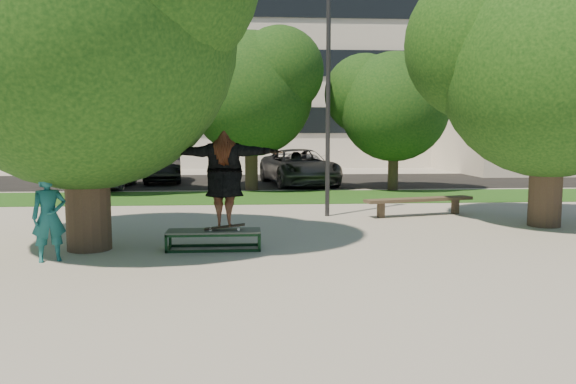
{
  "coord_description": "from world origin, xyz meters",
  "views": [
    {
      "loc": [
        -1.13,
        -9.93,
        2.26
      ],
      "look_at": [
        -0.38,
        0.6,
        1.13
      ],
      "focal_mm": 35.0,
      "sensor_mm": 36.0,
      "label": 1
    }
  ],
  "objects": [
    {
      "name": "bg_tree_left",
      "position": [
        -6.57,
        11.07,
        3.73
      ],
      "size": [
        5.28,
        4.51,
        5.77
      ],
      "color": "#38281E",
      "rests_on": "ground"
    },
    {
      "name": "bg_tree_right",
      "position": [
        4.43,
        11.57,
        3.49
      ],
      "size": [
        5.04,
        4.31,
        5.43
      ],
      "color": "#38281E",
      "rests_on": "ground"
    },
    {
      "name": "grind_box",
      "position": [
        -1.8,
        0.83,
        0.19
      ],
      "size": [
        1.8,
        0.6,
        0.38
      ],
      "color": "black",
      "rests_on": "ground"
    },
    {
      "name": "car_silver_b",
      "position": [
        1.47,
        15.62,
        0.63
      ],
      "size": [
        2.61,
        4.64,
        1.27
      ],
      "primitive_type": "imported",
      "rotation": [
        0.0,
        0.0,
        0.2
      ],
      "color": "#A5A6AA",
      "rests_on": "asphalt_strip"
    },
    {
      "name": "bg_tree_mid",
      "position": [
        -1.08,
        12.08,
        4.02
      ],
      "size": [
        5.76,
        4.92,
        6.24
      ],
      "color": "#38281E",
      "rests_on": "ground"
    },
    {
      "name": "bench",
      "position": [
        3.5,
        4.89,
        0.41
      ],
      "size": [
        3.17,
        1.22,
        0.49
      ],
      "rotation": [
        0.0,
        0.0,
        0.26
      ],
      "color": "#4B3D2D",
      "rests_on": "ground"
    },
    {
      "name": "ground",
      "position": [
        0.0,
        0.0,
        0.0
      ],
      "size": [
        120.0,
        120.0,
        0.0
      ],
      "primitive_type": "plane",
      "color": "gray",
      "rests_on": "ground"
    },
    {
      "name": "tree_left",
      "position": [
        -4.29,
        1.09,
        4.42
      ],
      "size": [
        6.96,
        5.95,
        7.12
      ],
      "color": "#38281E",
      "rests_on": "ground"
    },
    {
      "name": "skater_rig",
      "position": [
        -1.59,
        0.83,
        1.37
      ],
      "size": [
        2.29,
        0.74,
        1.92
      ],
      "rotation": [
        0.0,
        0.0,
        3.09
      ],
      "color": "white",
      "rests_on": "grind_box"
    },
    {
      "name": "grass_strip",
      "position": [
        1.0,
        9.5,
        0.01
      ],
      "size": [
        30.0,
        4.0,
        0.02
      ],
      "primitive_type": "cube",
      "color": "#1A4C15",
      "rests_on": "ground"
    },
    {
      "name": "asphalt_strip",
      "position": [
        0.0,
        16.0,
        0.01
      ],
      "size": [
        40.0,
        8.0,
        0.01
      ],
      "primitive_type": "cube",
      "color": "black",
      "rests_on": "ground"
    },
    {
      "name": "car_grey",
      "position": [
        1.07,
        14.13,
        0.77
      ],
      "size": [
        3.46,
        5.87,
        1.53
      ],
      "primitive_type": "imported",
      "rotation": [
        0.0,
        0.0,
        0.17
      ],
      "color": "#545459",
      "rests_on": "asphalt_strip"
    },
    {
      "name": "tree_right",
      "position": [
        5.92,
        3.08,
        4.09
      ],
      "size": [
        6.24,
        5.33,
        6.51
      ],
      "color": "#38281E",
      "rests_on": "ground"
    },
    {
      "name": "side_building",
      "position": [
        18.0,
        22.0,
        4.0
      ],
      "size": [
        15.0,
        10.0,
        8.0
      ],
      "primitive_type": "cube",
      "color": "beige",
      "rests_on": "ground"
    },
    {
      "name": "car_silver_a",
      "position": [
        -6.84,
        13.5,
        0.74
      ],
      "size": [
        1.8,
        4.36,
        1.48
      ],
      "primitive_type": "imported",
      "rotation": [
        0.0,
        0.0,
        0.01
      ],
      "color": "#A6A6AA",
      "rests_on": "asphalt_strip"
    },
    {
      "name": "lamppost",
      "position": [
        1.0,
        5.0,
        3.15
      ],
      "size": [
        0.25,
        0.15,
        6.11
      ],
      "color": "#2D2D30",
      "rests_on": "ground"
    },
    {
      "name": "office_building",
      "position": [
        -2.0,
        31.98,
        8.0
      ],
      "size": [
        30.0,
        14.12,
        16.0
      ],
      "color": "beige",
      "rests_on": "ground"
    },
    {
      "name": "car_dark",
      "position": [
        -5.0,
        15.87,
        0.74
      ],
      "size": [
        2.15,
        4.69,
        1.49
      ],
      "primitive_type": "imported",
      "rotation": [
        0.0,
        0.0,
        0.13
      ],
      "color": "black",
      "rests_on": "asphalt_strip"
    },
    {
      "name": "bystander",
      "position": [
        -4.61,
        0.04,
        0.79
      ],
      "size": [
        0.68,
        0.58,
        1.57
      ],
      "primitive_type": "imported",
      "rotation": [
        0.0,
        0.0,
        0.43
      ],
      "color": "#195D5F",
      "rests_on": "ground"
    }
  ]
}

